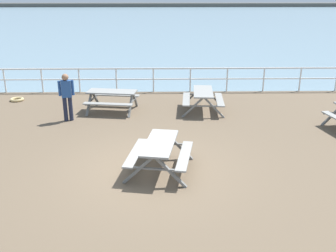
{
  "coord_description": "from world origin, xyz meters",
  "views": [
    {
      "loc": [
        0.33,
        -8.83,
        4.35
      ],
      "look_at": [
        0.52,
        0.99,
        0.8
      ],
      "focal_mm": 40.64,
      "sensor_mm": 36.0,
      "label": 1
    }
  ],
  "objects_px": {
    "picnic_table_near_left": "(160,149)",
    "visitor": "(67,94)",
    "picnic_table_far_right": "(112,96)",
    "picnic_table_corner": "(203,96)"
  },
  "relations": [
    {
      "from": "picnic_table_near_left",
      "to": "visitor",
      "type": "relative_size",
      "value": 1.22
    },
    {
      "from": "picnic_table_corner",
      "to": "visitor",
      "type": "xyz_separation_m",
      "value": [
        -4.81,
        -1.03,
        0.36
      ]
    },
    {
      "from": "picnic_table_near_left",
      "to": "visitor",
      "type": "bearing_deg",
      "value": 48.62
    },
    {
      "from": "picnic_table_near_left",
      "to": "picnic_table_corner",
      "type": "xyz_separation_m",
      "value": [
        1.61,
        4.99,
        0.0
      ]
    },
    {
      "from": "picnic_table_near_left",
      "to": "picnic_table_far_right",
      "type": "relative_size",
      "value": 1.01
    },
    {
      "from": "picnic_table_near_left",
      "to": "picnic_table_far_right",
      "type": "height_order",
      "value": "same"
    },
    {
      "from": "picnic_table_corner",
      "to": "visitor",
      "type": "bearing_deg",
      "value": 106.57
    },
    {
      "from": "picnic_table_far_right",
      "to": "visitor",
      "type": "xyz_separation_m",
      "value": [
        -1.41,
        -1.09,
        0.36
      ]
    },
    {
      "from": "picnic_table_near_left",
      "to": "visitor",
      "type": "height_order",
      "value": "visitor"
    },
    {
      "from": "picnic_table_corner",
      "to": "visitor",
      "type": "height_order",
      "value": "visitor"
    }
  ]
}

